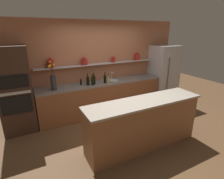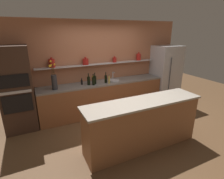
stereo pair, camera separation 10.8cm
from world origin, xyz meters
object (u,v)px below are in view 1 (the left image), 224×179
Objects in this scene: bottle_wine_1 at (94,80)px; bottle_wine_5 at (88,81)px; refrigerator at (163,74)px; oven_tower at (15,91)px; bottle_sauce_6 at (81,82)px; bottle_wine_4 at (93,81)px; bottle_spirit_2 at (108,80)px; bottle_oil_3 at (92,79)px; bottle_wine_0 at (105,79)px; flower_vase at (53,81)px; sink_fixture at (113,80)px.

bottle_wine_5 is (-0.18, -0.00, 0.00)m from bottle_wine_1.
oven_tower reaches higher than refrigerator.
bottle_wine_4 is at bearing -32.33° from bottle_sauce_6.
refrigerator is at bearing 3.84° from bottle_spirit_2.
refrigerator reaches higher than bottle_sauce_6.
refrigerator reaches higher than bottle_oil_3.
bottle_spirit_2 is at bearing -16.76° from bottle_wine_1.
bottle_wine_4 is at bearing -27.29° from bottle_wine_5.
bottle_wine_1 is (1.90, -0.07, 0.03)m from oven_tower.
bottle_sauce_6 is at bearing 169.65° from bottle_wine_0.
refrigerator reaches higher than bottle_wine_4.
bottle_oil_3 is 0.31m from bottle_wine_4.
bottle_spirit_2 reaches higher than bottle_sauce_6.
bottle_wine_4 is (-0.38, -0.05, -0.00)m from bottle_wine_0.
bottle_wine_0 reaches higher than bottle_oil_3.
sink_fixture is at bearing 2.47° from flower_vase.
bottle_wine_4 is (-0.09, -0.29, 0.03)m from bottle_oil_3.
flower_vase reaches higher than bottle_wine_5.
sink_fixture is 1.33× the size of bottle_oil_3.
bottle_wine_1 is 0.39m from bottle_spirit_2.
flower_vase reaches higher than bottle_spirit_2.
flower_vase is 4.17× the size of bottle_sauce_6.
refrigerator is at bearing 1.04° from bottle_wine_0.
bottle_wine_5 is (-2.70, -0.03, 0.11)m from refrigerator.
bottle_wine_0 is (1.38, -0.02, -0.12)m from flower_vase.
bottle_wine_1 is at bearing 0.66° from bottle_wine_5.
refrigerator is 10.83× the size of bottle_sauce_6.
bottle_sauce_6 is at bearing 1.61° from oven_tower.
bottle_wine_1 reaches higher than sink_fixture.
oven_tower is at bearing 175.95° from bottle_wine_4.
bottle_spirit_2 is (1.44, -0.12, -0.12)m from flower_vase.
bottle_wine_1 is at bearing -2.05° from oven_tower.
oven_tower is at bearing 178.04° from bottle_wine_0.
oven_tower is at bearing 179.53° from refrigerator.
oven_tower is at bearing 177.67° from bottle_wine_5.
sink_fixture is at bearing 15.97° from bottle_wine_0.
flower_vase reaches higher than bottle_oil_3.
flower_vase reaches higher than bottle_wine_1.
flower_vase is 2.39× the size of bottle_wine_4.
oven_tower is 1.73m from bottle_wine_5.
sink_fixture is at bearing 0.28° from oven_tower.
flower_vase is 2.24× the size of bottle_wine_5.
bottle_sauce_6 is at bearing 162.47° from bottle_spirit_2.
bottle_spirit_2 is 1.14× the size of bottle_oil_3.
flower_vase reaches higher than bottle_sauce_6.
bottle_sauce_6 is (-2.86, 0.08, 0.06)m from refrigerator.
oven_tower is 1.85m from bottle_wine_4.
oven_tower is at bearing 175.46° from bottle_spirit_2.
bottle_wine_0 is 0.94× the size of bottle_wine_1.
bottle_oil_3 is (-0.34, 0.34, -0.02)m from bottle_spirit_2.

